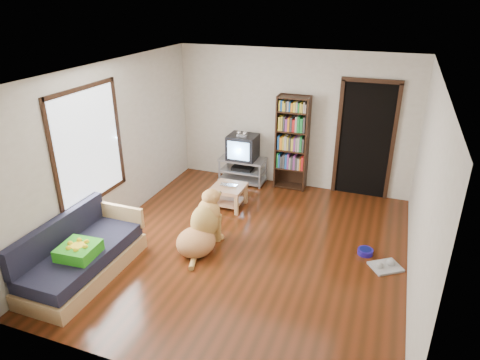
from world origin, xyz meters
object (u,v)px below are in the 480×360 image
(green_cushion, at_px, (79,250))
(coffee_table, at_px, (229,192))
(crt_tv, at_px, (243,146))
(bookshelf, at_px, (292,138))
(dog_bowl, at_px, (365,252))
(dog, at_px, (202,228))
(grey_rag, at_px, (386,267))
(tv_stand, at_px, (243,169))
(laptop, at_px, (228,186))
(sofa, at_px, (81,258))

(green_cushion, bearing_deg, coffee_table, 65.22)
(crt_tv, height_order, bookshelf, bookshelf)
(green_cushion, distance_m, dog_bowl, 3.97)
(green_cushion, bearing_deg, dog, 45.15)
(green_cushion, xyz_separation_m, dog, (1.11, 1.31, -0.17))
(dog_bowl, bearing_deg, green_cushion, -150.00)
(bookshelf, bearing_deg, green_cushion, -114.90)
(grey_rag, height_order, tv_stand, tv_stand)
(laptop, xyz_separation_m, dog, (0.12, -1.34, -0.08))
(dog, bearing_deg, crt_tv, 96.03)
(tv_stand, bearing_deg, coffee_table, -82.83)
(tv_stand, relative_size, crt_tv, 1.55)
(tv_stand, relative_size, dog, 0.82)
(coffee_table, distance_m, dog, 1.37)
(dog_bowl, distance_m, tv_stand, 3.15)
(bookshelf, height_order, sofa, bookshelf)
(tv_stand, height_order, dog, dog)
(sofa, bearing_deg, grey_rag, 22.23)
(green_cushion, height_order, bookshelf, bookshelf)
(laptop, xyz_separation_m, tv_stand, (-0.14, 1.13, -0.14))
(dog_bowl, relative_size, crt_tv, 0.38)
(crt_tv, bearing_deg, coffee_table, -82.96)
(laptop, distance_m, sofa, 2.74)
(green_cushion, relative_size, coffee_table, 0.83)
(laptop, bearing_deg, bookshelf, 52.00)
(sofa, bearing_deg, tv_stand, 74.98)
(crt_tv, relative_size, dog, 0.53)
(dog_bowl, height_order, tv_stand, tv_stand)
(dog_bowl, height_order, grey_rag, dog_bowl)
(green_cushion, distance_m, dog, 1.73)
(grey_rag, distance_m, dog, 2.65)
(grey_rag, bearing_deg, sofa, -157.77)
(tv_stand, bearing_deg, laptop, -83.01)
(tv_stand, bearing_deg, dog_bowl, -35.24)
(green_cushion, height_order, crt_tv, crt_tv)
(grey_rag, bearing_deg, laptop, 161.21)
(crt_tv, relative_size, bookshelf, 0.32)
(tv_stand, xyz_separation_m, crt_tv, (0.00, 0.02, 0.47))
(dog_bowl, relative_size, bookshelf, 0.12)
(bookshelf, relative_size, dog, 1.63)
(sofa, bearing_deg, green_cushion, -50.94)
(dog_bowl, distance_m, grey_rag, 0.39)
(laptop, relative_size, dog, 0.27)
(dog_bowl, bearing_deg, tv_stand, 144.76)
(sofa, bearing_deg, bookshelf, 62.68)
(tv_stand, bearing_deg, dog, -83.92)
(laptop, xyz_separation_m, sofa, (-1.11, -2.50, -0.15))
(bookshelf, bearing_deg, crt_tv, -175.68)
(coffee_table, height_order, dog, dog)
(coffee_table, bearing_deg, grey_rag, -19.36)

